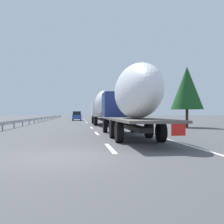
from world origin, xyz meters
The scene contains 20 objects.
ground_plane centered at (40.00, 0.00, 0.00)m, with size 260.00×260.00×0.00m, color #4C4C4F.
lane_stripe_0 centered at (2.00, -1.80, 0.00)m, with size 3.20×0.20×0.01m, color white.
lane_stripe_1 centered at (10.28, -1.80, 0.00)m, with size 3.20×0.20×0.01m, color white.
lane_stripe_2 centered at (18.01, -1.80, 0.00)m, with size 3.20×0.20×0.01m, color white.
lane_stripe_3 centered at (32.20, -1.80, 0.00)m, with size 3.20×0.20×0.01m, color white.
lane_stripe_4 centered at (41.51, -1.80, 0.00)m, with size 3.20×0.20×0.01m, color white.
lane_stripe_5 centered at (51.43, -1.80, 0.00)m, with size 3.20×0.20×0.01m, color white.
edge_line_right centered at (45.00, -5.50, 0.00)m, with size 110.00×0.20×0.01m, color white.
truck_lead centered at (24.46, -3.60, 2.39)m, with size 12.16×2.55×4.25m.
truck_trailing centered at (6.27, -3.60, 2.38)m, with size 13.00×2.55×4.14m.
car_blue_sedan centered at (44.37, -0.15, 0.93)m, with size 4.15×1.80×1.85m.
car_yellow_coupe centered at (92.13, 0.09, 0.97)m, with size 4.16×1.74×1.96m.
road_sign centered at (49.74, -6.70, 2.40)m, with size 0.10×0.90×3.50m.
tree_0 centered at (49.85, -12.52, 4.01)m, with size 3.68×3.68×6.79m.
tree_1 centered at (17.29, -11.77, 4.15)m, with size 3.39×3.39×6.41m.
tree_2 centered at (47.01, -10.15, 3.43)m, with size 3.43×3.43×5.65m.
tree_3 centered at (82.18, -9.75, 4.07)m, with size 3.30×3.30×6.81m.
tree_4 centered at (75.35, -13.29, 3.78)m, with size 3.66×3.66×6.17m.
tree_5 centered at (75.21, -12.16, 4.73)m, with size 2.76×2.76×7.61m.
guardrail_median centered at (43.00, 6.00, 0.58)m, with size 94.00×0.10×0.76m.
Camera 1 is at (-9.16, -0.45, 1.49)m, focal length 42.30 mm.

